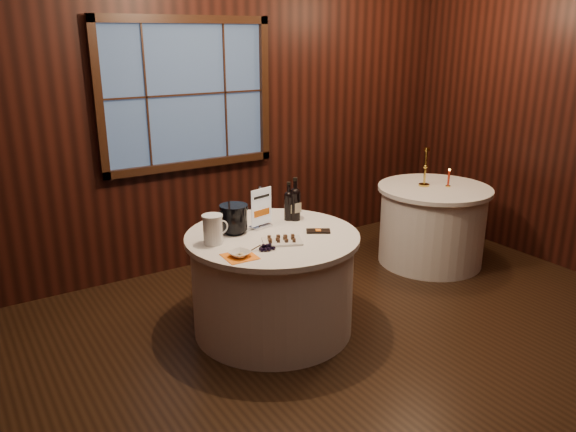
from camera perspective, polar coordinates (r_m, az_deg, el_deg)
ground at (r=3.74m, az=6.84°, el=-17.55°), size 6.00×6.00×0.00m
back_wall at (r=5.23m, az=-10.26°, el=10.92°), size 6.00×0.10×3.00m
main_table at (r=4.25m, az=-1.56°, el=-6.72°), size 1.28×1.28×0.77m
side_table at (r=5.66m, az=14.40°, el=-0.85°), size 1.08×1.08×0.77m
sign_stand at (r=4.21m, az=-2.78°, el=0.21°), size 0.19×0.13×0.32m
port_bottle_left at (r=4.38m, az=0.08°, el=1.27°), size 0.07×0.09×0.31m
port_bottle_right at (r=4.37m, az=0.73°, el=1.45°), size 0.08×0.08×0.34m
ice_bucket at (r=4.12m, az=-5.51°, el=-0.22°), size 0.21×0.21×0.21m
chocolate_plate at (r=3.94m, az=-0.60°, el=-2.48°), size 0.32×0.28×0.04m
chocolate_box at (r=4.15m, az=3.09°, el=-1.54°), size 0.20×0.17×0.01m
grape_bunch at (r=3.82m, az=-2.26°, el=-3.12°), size 0.18×0.11×0.04m
glass_pitcher at (r=3.92m, az=-7.63°, el=-1.34°), size 0.19×0.15×0.21m
orange_napkin at (r=3.71m, az=-4.92°, el=-4.13°), size 0.22×0.22×0.00m
cracker_bowl at (r=3.70m, az=-4.93°, el=-3.86°), size 0.17×0.17×0.03m
brass_candlestick at (r=5.53m, az=13.75°, el=4.33°), size 0.10×0.10×0.37m
red_candle at (r=5.58m, az=16.00°, el=3.58°), size 0.05×0.05×0.18m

